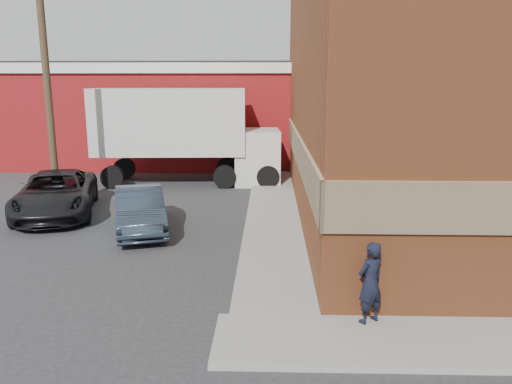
% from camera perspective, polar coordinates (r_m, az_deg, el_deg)
% --- Properties ---
extents(ground, '(90.00, 90.00, 0.00)m').
position_cam_1_polar(ground, '(10.12, -1.35, -14.37)').
color(ground, '#28282B').
rests_on(ground, ground).
extents(brick_building, '(14.25, 18.25, 9.36)m').
position_cam_1_polar(brick_building, '(19.72, 26.15, 11.54)').
color(brick_building, brown).
rests_on(brick_building, ground).
extents(sidewalk_west, '(1.80, 18.00, 0.12)m').
position_cam_1_polar(sidewalk_west, '(18.57, 1.92, -1.61)').
color(sidewalk_west, gray).
rests_on(sidewalk_west, ground).
extents(warehouse, '(16.30, 8.30, 5.60)m').
position_cam_1_polar(warehouse, '(29.79, -11.10, 8.83)').
color(warehouse, maroon).
rests_on(warehouse, ground).
extents(utility_pole, '(2.00, 0.26, 9.00)m').
position_cam_1_polar(utility_pole, '(19.71, -22.82, 12.02)').
color(utility_pole, '#503D28').
rests_on(utility_pole, ground).
extents(man, '(0.69, 0.64, 1.58)m').
position_cam_1_polar(man, '(9.69, 12.93, -10.05)').
color(man, black).
rests_on(man, sidewalk_south).
extents(sedan, '(2.55, 4.33, 1.35)m').
position_cam_1_polar(sedan, '(15.95, -13.14, -2.01)').
color(sedan, '#2C3949').
rests_on(sedan, ground).
extents(suv_a, '(3.83, 5.86, 1.50)m').
position_cam_1_polar(suv_a, '(18.81, -21.87, -0.17)').
color(suv_a, black).
rests_on(suv_a, ground).
extents(box_truck, '(8.83, 3.06, 4.30)m').
position_cam_1_polar(box_truck, '(22.89, -7.62, 7.10)').
color(box_truck, silver).
rests_on(box_truck, ground).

